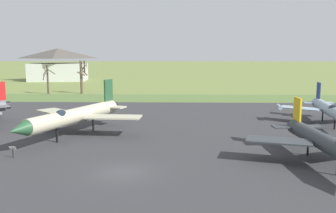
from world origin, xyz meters
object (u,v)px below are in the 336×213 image
(jet_fighter_front_left, at_px, (325,142))
(visitor_building, at_px, (58,65))
(jet_fighter_rear_center, at_px, (74,116))
(info_placard_rear_center, at_px, (13,151))
(jet_fighter_front_right, at_px, (330,109))

(jet_fighter_front_left, xyz_separation_m, visitor_building, (-48.77, 84.60, 2.91))
(jet_fighter_rear_center, bearing_deg, jet_fighter_front_left, -22.85)
(jet_fighter_front_left, relative_size, visitor_building, 0.77)
(jet_fighter_front_left, height_order, visitor_building, visitor_building)
(jet_fighter_front_left, relative_size, jet_fighter_rear_center, 0.92)
(info_placard_rear_center, bearing_deg, visitor_building, 105.46)
(jet_fighter_front_left, height_order, jet_fighter_rear_center, jet_fighter_rear_center)
(visitor_building, bearing_deg, jet_fighter_rear_center, -70.84)
(jet_fighter_front_right, bearing_deg, jet_fighter_rear_center, -167.16)
(jet_fighter_front_right, xyz_separation_m, jet_fighter_rear_center, (-29.75, -6.78, 0.31))
(jet_fighter_rear_center, distance_m, info_placard_rear_center, 8.74)
(jet_fighter_front_right, xyz_separation_m, info_placard_rear_center, (-32.86, -14.78, -1.36))
(jet_fighter_front_left, bearing_deg, info_placard_rear_center, 176.53)
(jet_fighter_front_right, xyz_separation_m, visitor_building, (-55.82, 68.26, 2.88))
(info_placard_rear_center, height_order, visitor_building, visitor_building)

